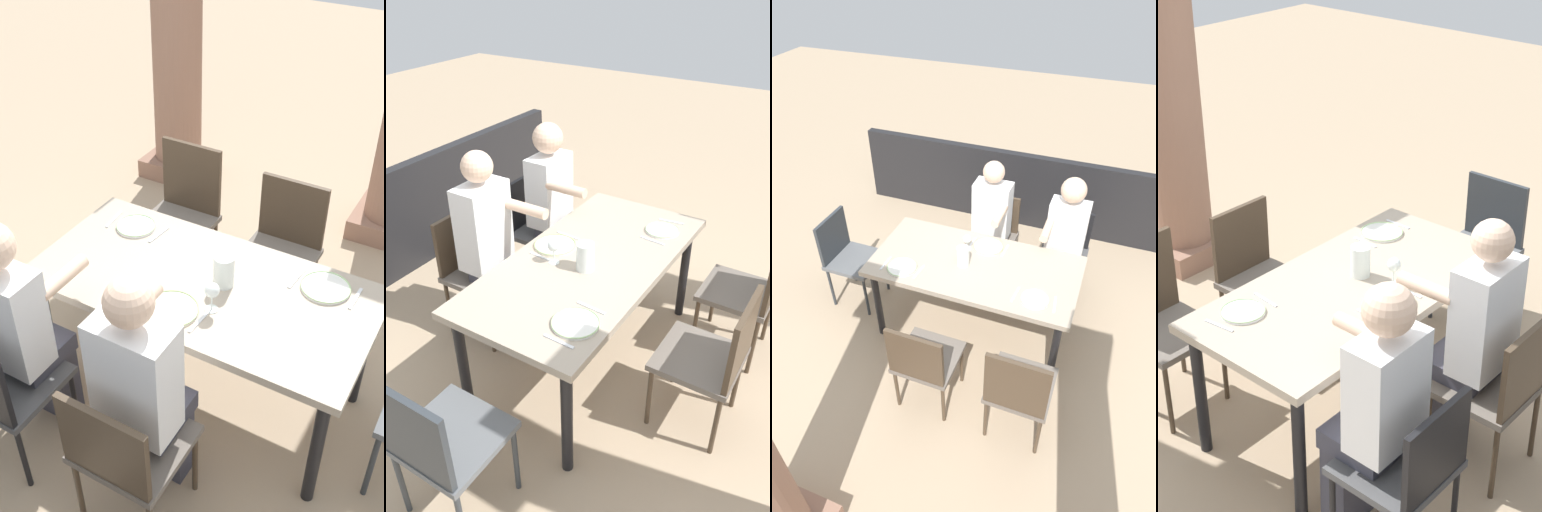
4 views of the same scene
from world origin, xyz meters
TOP-DOWN VIEW (x-y plane):
  - ground_plane at (0.00, 0.00)m, footprint 16.00×16.00m
  - dining_table at (0.00, 0.00)m, footprint 1.70×0.84m
  - chair_west_north at (-0.62, 0.85)m, footprint 0.44×0.44m
  - chair_mid_north at (0.09, 0.84)m, footprint 0.44×0.44m
  - chair_mid_south at (0.09, -0.84)m, footprint 0.44×0.44m
  - diner_woman_green at (-0.61, -0.64)m, footprint 0.35×0.50m
  - diner_man_white at (0.09, -0.66)m, footprint 0.34×0.49m
  - stone_column_near at (-1.38, 2.06)m, footprint 0.52×0.52m
  - plate_0 at (-0.55, 0.23)m, footprint 0.22×0.22m
  - fork_0 at (-0.70, 0.23)m, footprint 0.04×0.17m
  - spoon_0 at (-0.40, 0.23)m, footprint 0.03×0.17m
  - plate_1 at (-0.03, -0.26)m, footprint 0.26×0.26m
  - wine_glass_1 at (0.13, -0.16)m, footprint 0.07×0.07m
  - fork_1 at (-0.18, -0.26)m, footprint 0.03×0.17m
  - spoon_1 at (0.12, -0.26)m, footprint 0.03×0.17m
  - plate_2 at (0.54, 0.25)m, footprint 0.24×0.24m
  - fork_2 at (0.39, 0.25)m, footprint 0.03×0.17m
  - spoon_2 at (0.69, 0.25)m, footprint 0.02×0.17m
  - water_pitcher at (0.09, 0.03)m, footprint 0.10×0.10m

SIDE VIEW (x-z plane):
  - ground_plane at x=0.00m, z-range 0.00..0.00m
  - chair_mid_south at x=0.09m, z-range 0.07..0.94m
  - chair_mid_north at x=0.09m, z-range 0.07..0.95m
  - chair_west_north at x=-0.62m, z-range 0.06..1.01m
  - dining_table at x=0.00m, z-range 0.31..1.08m
  - diner_man_white at x=0.09m, z-range 0.04..1.38m
  - diner_woman_green at x=-0.61m, z-range 0.05..1.37m
  - fork_0 at x=-0.70m, z-range 0.77..0.78m
  - spoon_0 at x=-0.40m, z-range 0.77..0.78m
  - fork_1 at x=-0.18m, z-range 0.77..0.78m
  - spoon_1 at x=0.12m, z-range 0.77..0.78m
  - fork_2 at x=0.39m, z-range 0.77..0.78m
  - spoon_2 at x=0.69m, z-range 0.77..0.78m
  - plate_1 at x=-0.03m, z-range 0.77..0.79m
  - plate_2 at x=0.54m, z-range 0.77..0.79m
  - plate_0 at x=-0.55m, z-range 0.77..0.79m
  - water_pitcher at x=0.09m, z-range 0.76..0.93m
  - wine_glass_1 at x=0.13m, z-range 0.81..0.96m
  - stone_column_near at x=-1.38m, z-range -0.02..2.80m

